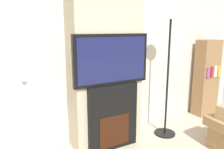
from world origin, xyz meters
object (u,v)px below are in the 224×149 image
(fireplace, at_px, (112,117))
(television, at_px, (112,60))
(bookshelf, at_px, (206,78))
(floor_lamp, at_px, (169,57))

(fireplace, relative_size, television, 0.86)
(bookshelf, bearing_deg, floor_lamp, -167.69)
(television, distance_m, floor_lamp, 0.91)
(floor_lamp, xyz_separation_m, bookshelf, (1.24, 0.27, -0.50))
(television, distance_m, bookshelf, 2.22)
(floor_lamp, bearing_deg, bookshelf, 12.31)
(fireplace, xyz_separation_m, bookshelf, (2.15, 0.21, 0.26))
(bookshelf, bearing_deg, fireplace, -174.54)
(television, height_order, floor_lamp, floor_lamp)
(fireplace, height_order, floor_lamp, floor_lamp)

